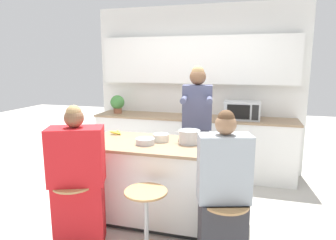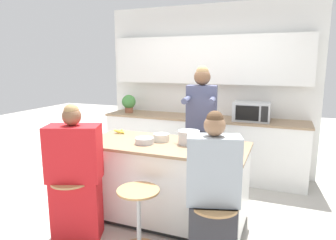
{
  "view_description": "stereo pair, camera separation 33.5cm",
  "coord_description": "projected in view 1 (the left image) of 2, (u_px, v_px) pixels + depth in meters",
  "views": [
    {
      "loc": [
        0.89,
        -3.09,
        1.77
      ],
      "look_at": [
        0.0,
        0.08,
        1.15
      ],
      "focal_mm": 32.0,
      "sensor_mm": 36.0,
      "label": 1
    },
    {
      "loc": [
        1.21,
        -2.98,
        1.77
      ],
      "look_at": [
        0.0,
        0.08,
        1.15
      ],
      "focal_mm": 32.0,
      "sensor_mm": 36.0,
      "label": 2
    }
  ],
  "objects": [
    {
      "name": "potted_plant",
      "position": [
        117.0,
        103.0,
        5.09
      ],
      "size": [
        0.24,
        0.24,
        0.31
      ],
      "color": "#93563D",
      "rests_on": "back_counter"
    },
    {
      "name": "mixing_bowl_steel",
      "position": [
        145.0,
        141.0,
        3.28
      ],
      "size": [
        0.21,
        0.21,
        0.07
      ],
      "color": "#B7BABC",
      "rests_on": "kitchen_island"
    },
    {
      "name": "wall_back",
      "position": [
        197.0,
        78.0,
        4.94
      ],
      "size": [
        3.44,
        0.22,
        2.7
      ],
      "color": "silver",
      "rests_on": "ground_plane"
    },
    {
      "name": "fruit_bowl",
      "position": [
        161.0,
        138.0,
        3.41
      ],
      "size": [
        0.18,
        0.18,
        0.08
      ],
      "color": "silver",
      "rests_on": "kitchen_island"
    },
    {
      "name": "coffee_cup_near",
      "position": [
        219.0,
        144.0,
        3.11
      ],
      "size": [
        0.12,
        0.08,
        0.09
      ],
      "color": "#4C7099",
      "rests_on": "kitchen_island"
    },
    {
      "name": "kitchen_island",
      "position": [
        166.0,
        181.0,
        3.4
      ],
      "size": [
        1.82,
        0.84,
        0.9
      ],
      "color": "black",
      "rests_on": "ground_plane"
    },
    {
      "name": "ground_plane",
      "position": [
        166.0,
        218.0,
        3.49
      ],
      "size": [
        16.0,
        16.0,
        0.0
      ],
      "primitive_type": "plane",
      "color": "#B2ADA3"
    },
    {
      "name": "person_cooking",
      "position": [
        197.0,
        133.0,
        3.92
      ],
      "size": [
        0.45,
        0.58,
        1.74
      ],
      "rotation": [
        0.0,
        0.0,
        0.14
      ],
      "color": "#383842",
      "rests_on": "ground_plane"
    },
    {
      "name": "microwave",
      "position": [
        242.0,
        110.0,
        4.51
      ],
      "size": [
        0.53,
        0.33,
        0.28
      ],
      "color": "#B2B5B7",
      "rests_on": "back_counter"
    },
    {
      "name": "person_wrapped_blanket",
      "position": [
        78.0,
        181.0,
        2.91
      ],
      "size": [
        0.59,
        0.45,
        1.39
      ],
      "rotation": [
        0.0,
        0.0,
        0.37
      ],
      "color": "red",
      "rests_on": "ground_plane"
    },
    {
      "name": "person_seated_near",
      "position": [
        223.0,
        200.0,
        2.54
      ],
      "size": [
        0.48,
        0.37,
        1.4
      ],
      "rotation": [
        0.0,
        0.0,
        0.29
      ],
      "color": "#333338",
      "rests_on": "ground_plane"
    },
    {
      "name": "back_counter",
      "position": [
        192.0,
        145.0,
        4.86
      ],
      "size": [
        3.2,
        0.6,
        0.94
      ],
      "color": "white",
      "rests_on": "ground_plane"
    },
    {
      "name": "banana_bunch",
      "position": [
        116.0,
        132.0,
        3.74
      ],
      "size": [
        0.17,
        0.12,
        0.06
      ],
      "color": "yellow",
      "rests_on": "kitchen_island"
    },
    {
      "name": "bar_stool_rightmost",
      "position": [
        225.0,
        231.0,
        2.56
      ],
      "size": [
        0.4,
        0.4,
        0.63
      ],
      "color": "tan",
      "rests_on": "ground_plane"
    },
    {
      "name": "cooking_pot",
      "position": [
        189.0,
        137.0,
        3.31
      ],
      "size": [
        0.33,
        0.24,
        0.15
      ],
      "color": "#B7BABC",
      "rests_on": "kitchen_island"
    },
    {
      "name": "bar_stool_leftmost",
      "position": [
        75.0,
        210.0,
        2.94
      ],
      "size": [
        0.4,
        0.4,
        0.63
      ],
      "color": "tan",
      "rests_on": "ground_plane"
    },
    {
      "name": "bar_stool_center",
      "position": [
        146.0,
        218.0,
        2.79
      ],
      "size": [
        0.4,
        0.4,
        0.63
      ],
      "color": "tan",
      "rests_on": "ground_plane"
    }
  ]
}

